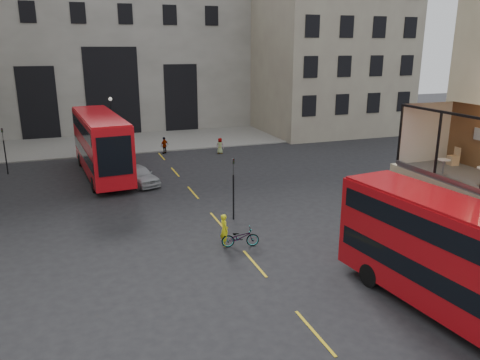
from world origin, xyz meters
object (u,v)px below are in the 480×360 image
object	(u,v)px
car_b	(116,155)
cyclist	(224,230)
traffic_light_far	(4,145)
street_lamp_b	(112,127)
bus_near	(466,261)
pedestrian_b	(119,140)
bus_far	(101,142)
cafe_chair_d	(453,160)
cafe_table_far	(443,164)
pedestrian_d	(220,146)
traffic_light_near	(233,181)
bicycle	(240,237)
pedestrian_c	(164,145)
car_a	(139,175)

from	to	relation	value
car_b	cyclist	distance (m)	20.57
traffic_light_far	street_lamp_b	size ratio (longest dim) A/B	0.71
bus_near	pedestrian_b	distance (m)	37.20
bus_far	traffic_light_far	bearing A→B (deg)	157.22
cafe_chair_d	car_b	bearing A→B (deg)	118.74
car_b	cafe_table_far	size ratio (longest dim) A/B	6.63
traffic_light_far	pedestrian_d	world-z (taller)	traffic_light_far
traffic_light_near	traffic_light_far	xyz separation A→B (m)	(-14.00, 16.00, 0.00)
bicycle	cafe_table_far	distance (m)	10.39
cyclist	pedestrian_b	xyz separation A→B (m)	(-2.70, 26.37, 0.04)
car_b	street_lamp_b	bearing A→B (deg)	71.96
cyclist	cafe_table_far	world-z (taller)	cafe_table_far
cyclist	cafe_chair_d	bearing A→B (deg)	-118.81
cafe_chair_d	bus_far	bearing A→B (deg)	125.65
traffic_light_far	street_lamp_b	bearing A→B (deg)	33.69
traffic_light_far	pedestrian_d	size ratio (longest dim) A/B	2.48
traffic_light_far	car_b	world-z (taller)	traffic_light_far
bus_near	bus_far	distance (m)	28.41
pedestrian_c	pedestrian_d	world-z (taller)	pedestrian_c
bus_near	bicycle	bearing A→B (deg)	120.43
pedestrian_d	cafe_table_far	bearing A→B (deg)	130.36
street_lamp_b	car_b	distance (m)	5.48
traffic_light_near	traffic_light_far	size ratio (longest dim) A/B	1.00
car_a	cyclist	distance (m)	13.16
cyclist	cafe_chair_d	distance (m)	11.78
car_a	cyclist	xyz separation A→B (m)	(2.62, -12.89, 0.13)
car_b	cafe_table_far	distance (m)	28.96
bus_far	cafe_table_far	xyz separation A→B (m)	(13.35, -22.19, 2.28)
traffic_light_far	bus_far	distance (m)	7.95
street_lamp_b	bus_near	distance (m)	36.45
traffic_light_near	pedestrian_c	distance (m)	19.29
bus_far	pedestrian_d	distance (m)	12.30
pedestrian_d	car_b	bearing A→B (deg)	39.40
bus_far	pedestrian_c	world-z (taller)	bus_far
bicycle	cafe_chair_d	size ratio (longest dim) A/B	2.30
bicycle	cyclist	distance (m)	0.92
bus_near	car_a	bearing A→B (deg)	111.35
bus_near	pedestrian_c	bearing A→B (deg)	98.70
traffic_light_far	bicycle	bearing A→B (deg)	-56.75
bus_near	bicycle	world-z (taller)	bus_near
bus_far	bicycle	world-z (taller)	bus_far
bus_near	pedestrian_b	size ratio (longest dim) A/B	6.32
pedestrian_c	pedestrian_d	distance (m)	5.39
bus_near	car_a	distance (m)	24.33
pedestrian_b	traffic_light_far	bearing A→B (deg)	-178.81
traffic_light_far	car_a	world-z (taller)	traffic_light_far
bus_far	car_a	distance (m)	4.69
pedestrian_b	cafe_table_far	world-z (taller)	cafe_table_far
traffic_light_near	bicycle	xyz separation A→B (m)	(-0.97, -3.88, -1.91)
traffic_light_near	car_a	world-z (taller)	traffic_light_near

